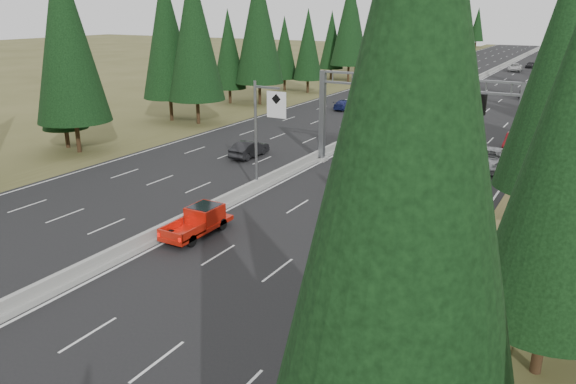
# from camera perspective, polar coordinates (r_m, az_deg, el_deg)

# --- Properties ---
(road) EXTENTS (32.00, 260.00, 0.08)m
(road) POSITION_cam_1_polar(r_m,az_deg,el_deg) (91.38, 16.03, 9.49)
(road) COLOR black
(road) RESTS_ON ground
(shoulder_left) EXTENTS (3.60, 260.00, 0.06)m
(shoulder_left) POSITION_cam_1_polar(r_m,az_deg,el_deg) (97.10, 5.66, 10.57)
(shoulder_left) COLOR #484721
(shoulder_left) RESTS_ON ground
(median_barrier) EXTENTS (0.70, 260.00, 0.85)m
(median_barrier) POSITION_cam_1_polar(r_m,az_deg,el_deg) (91.33, 16.05, 9.72)
(median_barrier) COLOR gray
(median_barrier) RESTS_ON road
(sign_gantry) EXTENTS (16.75, 0.98, 7.80)m
(sign_gantry) POSITION_cam_1_polar(r_m,az_deg,el_deg) (45.22, 13.35, 8.05)
(sign_gantry) COLOR slate
(sign_gantry) RESTS_ON road
(hov_sign_pole) EXTENTS (2.80, 0.50, 8.00)m
(hov_sign_pole) POSITION_cam_1_polar(r_m,az_deg,el_deg) (39.74, -2.62, 6.36)
(hov_sign_pole) COLOR slate
(hov_sign_pole) RESTS_ON road
(tree_row_left) EXTENTS (11.95, 242.60, 18.53)m
(tree_row_left) POSITION_cam_1_polar(r_m,az_deg,el_deg) (91.96, 1.45, 15.96)
(tree_row_left) COLOR black
(tree_row_left) RESTS_ON ground
(silver_minivan) EXTENTS (3.00, 6.06, 1.65)m
(silver_minivan) POSITION_cam_1_polar(r_m,az_deg,el_deg) (49.67, 19.88, 3.18)
(silver_minivan) COLOR #A3A4A8
(silver_minivan) RESTS_ON road
(red_pickup) EXTENTS (1.77, 4.95, 1.61)m
(red_pickup) POSITION_cam_1_polar(r_m,az_deg,el_deg) (33.70, -8.83, -2.71)
(red_pickup) COLOR black
(red_pickup) RESTS_ON road
(car_ahead_green) EXTENTS (1.69, 3.88, 1.30)m
(car_ahead_green) POSITION_cam_1_polar(r_m,az_deg,el_deg) (50.84, 15.28, 3.76)
(car_ahead_green) COLOR #135436
(car_ahead_green) RESTS_ON road
(car_ahead_dkred) EXTENTS (1.76, 4.86, 1.59)m
(car_ahead_dkred) POSITION_cam_1_polar(r_m,az_deg,el_deg) (56.79, 22.06, 4.69)
(car_ahead_dkred) COLOR #5B0D11
(car_ahead_dkred) RESTS_ON road
(car_ahead_dkgrey) EXTENTS (2.58, 5.28, 1.48)m
(car_ahead_dkgrey) POSITION_cam_1_polar(r_m,az_deg,el_deg) (91.58, 23.08, 9.26)
(car_ahead_dkgrey) COLOR black
(car_ahead_dkgrey) RESTS_ON road
(car_ahead_white) EXTENTS (2.99, 5.72, 1.54)m
(car_ahead_white) POSITION_cam_1_polar(r_m,az_deg,el_deg) (129.86, 22.06, 11.65)
(car_ahead_white) COLOR silver
(car_ahead_white) RESTS_ON road
(car_ahead_far) EXTENTS (1.71, 4.03, 1.36)m
(car_ahead_far) POSITION_cam_1_polar(r_m,az_deg,el_deg) (138.28, 23.39, 11.79)
(car_ahead_far) COLOR black
(car_ahead_far) RESTS_ON road
(car_onc_near) EXTENTS (1.56, 4.48, 1.48)m
(car_onc_near) POSITION_cam_1_polar(r_m,az_deg,el_deg) (50.57, -3.96, 4.39)
(car_onc_near) COLOR black
(car_onc_near) RESTS_ON road
(car_onc_blue) EXTENTS (1.94, 4.50, 1.29)m
(car_onc_blue) POSITION_cam_1_polar(r_m,az_deg,el_deg) (74.94, 5.78, 8.83)
(car_onc_blue) COLOR navy
(car_onc_blue) RESTS_ON road
(car_onc_white) EXTENTS (2.13, 4.51, 1.49)m
(car_onc_white) POSITION_cam_1_polar(r_m,az_deg,el_deg) (97.25, 16.06, 10.44)
(car_onc_white) COLOR silver
(car_onc_white) RESTS_ON road
(car_onc_far) EXTENTS (3.08, 5.84, 1.57)m
(car_onc_far) POSITION_cam_1_polar(r_m,az_deg,el_deg) (104.43, 11.73, 11.28)
(car_onc_far) COLOR black
(car_onc_far) RESTS_ON road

